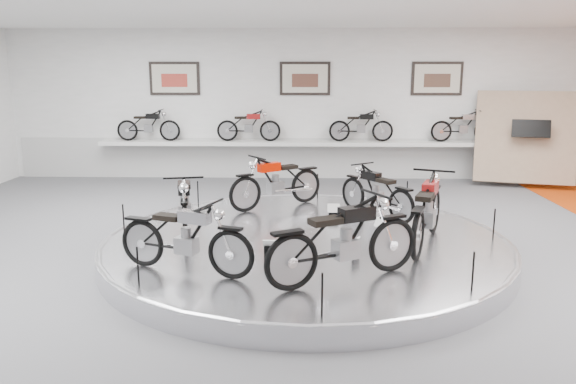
{
  "coord_description": "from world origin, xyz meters",
  "views": [
    {
      "loc": [
        -0.06,
        -8.29,
        2.9
      ],
      "look_at": [
        -0.29,
        0.6,
        0.98
      ],
      "focal_mm": 35.0,
      "sensor_mm": 36.0,
      "label": 1
    }
  ],
  "objects_px": {
    "display_platform": "(306,246)",
    "bike_d": "(185,236)",
    "bike_b": "(276,181)",
    "bike_e": "(344,239)",
    "bike_f": "(427,210)",
    "shelf": "(305,143)",
    "bike_a": "(376,191)",
    "bike_c": "(185,203)"
  },
  "relations": [
    {
      "from": "display_platform",
      "to": "bike_d",
      "type": "xyz_separation_m",
      "value": [
        -1.58,
        -1.62,
        0.64
      ]
    },
    {
      "from": "bike_b",
      "to": "bike_e",
      "type": "height_order",
      "value": "bike_e"
    },
    {
      "from": "bike_e",
      "to": "bike_f",
      "type": "distance_m",
      "value": 2.02
    },
    {
      "from": "bike_e",
      "to": "bike_b",
      "type": "bearing_deg",
      "value": 76.45
    },
    {
      "from": "display_platform",
      "to": "bike_d",
      "type": "distance_m",
      "value": 2.36
    },
    {
      "from": "bike_b",
      "to": "bike_f",
      "type": "height_order",
      "value": "bike_f"
    },
    {
      "from": "shelf",
      "to": "bike_a",
      "type": "height_order",
      "value": "bike_a"
    },
    {
      "from": "shelf",
      "to": "bike_d",
      "type": "height_order",
      "value": "bike_d"
    },
    {
      "from": "bike_d",
      "to": "bike_f",
      "type": "xyz_separation_m",
      "value": [
        3.4,
        1.26,
        0.06
      ]
    },
    {
      "from": "bike_a",
      "to": "bike_d",
      "type": "height_order",
      "value": "bike_d"
    },
    {
      "from": "bike_c",
      "to": "bike_e",
      "type": "xyz_separation_m",
      "value": [
        2.42,
        -1.99,
        0.03
      ]
    },
    {
      "from": "bike_b",
      "to": "bike_f",
      "type": "bearing_deg",
      "value": 99.28
    },
    {
      "from": "bike_b",
      "to": "bike_c",
      "type": "distance_m",
      "value": 2.36
    },
    {
      "from": "shelf",
      "to": "bike_e",
      "type": "xyz_separation_m",
      "value": [
        0.47,
        -8.27,
        -0.15
      ]
    },
    {
      "from": "bike_f",
      "to": "shelf",
      "type": "bearing_deg",
      "value": 36.59
    },
    {
      "from": "display_platform",
      "to": "bike_f",
      "type": "height_order",
      "value": "bike_f"
    },
    {
      "from": "bike_a",
      "to": "bike_d",
      "type": "distance_m",
      "value": 4.14
    },
    {
      "from": "display_platform",
      "to": "bike_c",
      "type": "xyz_separation_m",
      "value": [
        -1.95,
        0.12,
        0.67
      ]
    },
    {
      "from": "shelf",
      "to": "bike_b",
      "type": "relative_size",
      "value": 6.26
    },
    {
      "from": "shelf",
      "to": "bike_b",
      "type": "height_order",
      "value": "bike_b"
    },
    {
      "from": "display_platform",
      "to": "bike_c",
      "type": "distance_m",
      "value": 2.06
    },
    {
      "from": "display_platform",
      "to": "bike_e",
      "type": "distance_m",
      "value": 2.05
    },
    {
      "from": "shelf",
      "to": "bike_d",
      "type": "xyz_separation_m",
      "value": [
        -1.58,
        -8.02,
        -0.21
      ]
    },
    {
      "from": "bike_b",
      "to": "bike_d",
      "type": "xyz_separation_m",
      "value": [
        -1.02,
        -3.65,
        -0.02
      ]
    },
    {
      "from": "bike_a",
      "to": "bike_f",
      "type": "distance_m",
      "value": 1.82
    },
    {
      "from": "bike_a",
      "to": "bike_b",
      "type": "xyz_separation_m",
      "value": [
        -1.84,
        0.66,
        0.05
      ]
    },
    {
      "from": "bike_a",
      "to": "bike_c",
      "type": "distance_m",
      "value": 3.46
    },
    {
      "from": "bike_d",
      "to": "bike_e",
      "type": "height_order",
      "value": "bike_e"
    },
    {
      "from": "shelf",
      "to": "bike_b",
      "type": "xyz_separation_m",
      "value": [
        -0.56,
        -4.37,
        -0.18
      ]
    },
    {
      "from": "display_platform",
      "to": "bike_b",
      "type": "bearing_deg",
      "value": 105.37
    },
    {
      "from": "shelf",
      "to": "bike_d",
      "type": "bearing_deg",
      "value": -101.16
    },
    {
      "from": "shelf",
      "to": "bike_f",
      "type": "relative_size",
      "value": 5.87
    },
    {
      "from": "shelf",
      "to": "bike_e",
      "type": "relative_size",
      "value": 5.88
    },
    {
      "from": "bike_c",
      "to": "bike_e",
      "type": "relative_size",
      "value": 0.94
    },
    {
      "from": "bike_e",
      "to": "bike_f",
      "type": "bearing_deg",
      "value": 19.7
    },
    {
      "from": "display_platform",
      "to": "shelf",
      "type": "relative_size",
      "value": 0.58
    },
    {
      "from": "bike_c",
      "to": "bike_f",
      "type": "relative_size",
      "value": 0.94
    },
    {
      "from": "shelf",
      "to": "bike_a",
      "type": "relative_size",
      "value": 6.9
    },
    {
      "from": "display_platform",
      "to": "bike_f",
      "type": "distance_m",
      "value": 1.98
    },
    {
      "from": "bike_a",
      "to": "bike_e",
      "type": "height_order",
      "value": "bike_e"
    },
    {
      "from": "bike_c",
      "to": "bike_b",
      "type": "bearing_deg",
      "value": 132.25
    },
    {
      "from": "bike_d",
      "to": "shelf",
      "type": "bearing_deg",
      "value": 98.67
    }
  ]
}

